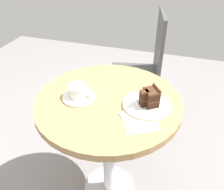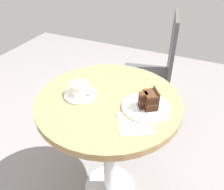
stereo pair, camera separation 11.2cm
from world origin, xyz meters
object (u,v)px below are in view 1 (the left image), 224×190
napkin (139,120)px  cafe_chair (146,64)px  coffee_cup (78,90)px  cake_plate (147,105)px  teaspoon (80,89)px  fork (137,100)px  saucer (79,97)px  cake_slice (150,97)px

napkin → cafe_chair: cafe_chair is taller
coffee_cup → cake_plate: (0.34, 0.02, -0.03)m
teaspoon → fork: fork is taller
saucer → cake_plate: (0.33, 0.03, 0.00)m
saucer → fork: 0.28m
fork → napkin: fork is taller
coffee_cup → napkin: (0.32, -0.09, -0.04)m
saucer → teaspoon: size_ratio=1.95×
saucer → teaspoon: 0.06m
coffee_cup → cafe_chair: cafe_chair is taller
cake_slice → cafe_chair: size_ratio=0.10×
cake_plate → cafe_chair: cafe_chair is taller
saucer → fork: size_ratio=1.24×
teaspoon → napkin: size_ratio=0.39×
cake_plate → napkin: (-0.01, -0.11, -0.00)m
coffee_cup → cake_slice: 0.35m
teaspoon → fork: 0.30m
cake_slice → napkin: size_ratio=0.46×
saucer → fork: bearing=8.9°
napkin → coffee_cup: bearing=165.0°
napkin → cafe_chair: bearing=97.4°
coffee_cup → fork: size_ratio=0.95×
cafe_chair → teaspoon: bearing=-28.6°
saucer → coffee_cup: (-0.00, 0.01, 0.03)m
cake_plate → cafe_chair: bearing=99.4°
cake_plate → cake_slice: 0.05m
saucer → coffee_cup: coffee_cup is taller
saucer → cake_slice: bearing=5.9°
fork → cafe_chair: (-0.08, 0.75, -0.19)m
cake_plate → fork: size_ratio=1.73×
cake_plate → fork: fork is taller
coffee_cup → teaspoon: size_ratio=1.49×
teaspoon → coffee_cup: bearing=-114.8°
cake_slice → teaspoon: bearing=176.7°
teaspoon → napkin: (0.33, -0.14, -0.01)m
saucer → cake_plate: size_ratio=0.72×
cafe_chair → fork: bearing=-6.3°
saucer → fork: (0.28, 0.04, 0.01)m
teaspoon → cake_slice: bearing=-41.2°
cake_plate → cafe_chair: (-0.13, 0.77, -0.18)m
saucer → coffee_cup: size_ratio=1.30×
saucer → cafe_chair: size_ratio=0.17×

